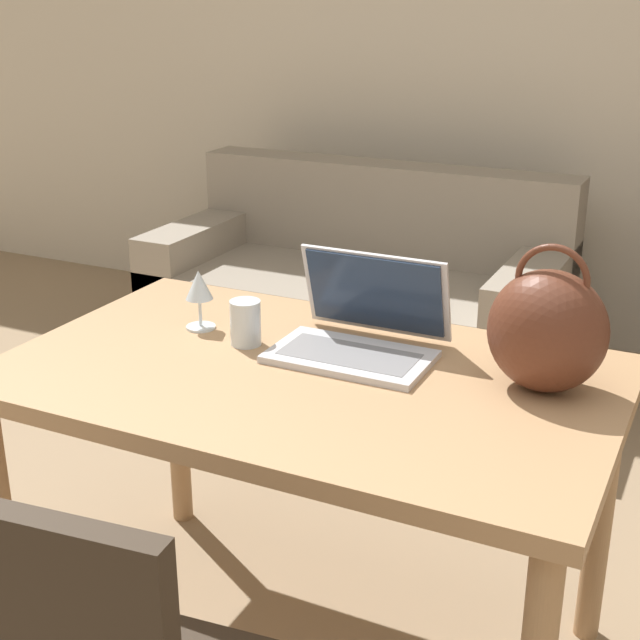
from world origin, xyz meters
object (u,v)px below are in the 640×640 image
object	(u,v)px
drinking_glass	(246,323)
handbag	(547,330)
laptop	(362,326)
couch	(359,300)
wine_glass	(199,289)

from	to	relation	value
drinking_glass	handbag	world-z (taller)	handbag
laptop	handbag	xyz separation A→B (m)	(0.42, -0.03, 0.07)
laptop	handbag	size ratio (longest dim) A/B	1.15
laptop	drinking_glass	distance (m)	0.27
couch	laptop	distance (m)	1.74
couch	handbag	bearing A→B (deg)	-55.20
drinking_glass	wine_glass	xyz separation A→B (m)	(-0.15, 0.04, 0.05)
drinking_glass	wine_glass	distance (m)	0.16
couch	wine_glass	bearing A→B (deg)	-80.76
laptop	handbag	world-z (taller)	handbag
wine_glass	handbag	world-z (taller)	handbag
handbag	wine_glass	bearing A→B (deg)	-179.31
couch	wine_glass	distance (m)	1.68
couch	laptop	world-z (taller)	laptop
laptop	couch	bearing A→B (deg)	113.51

